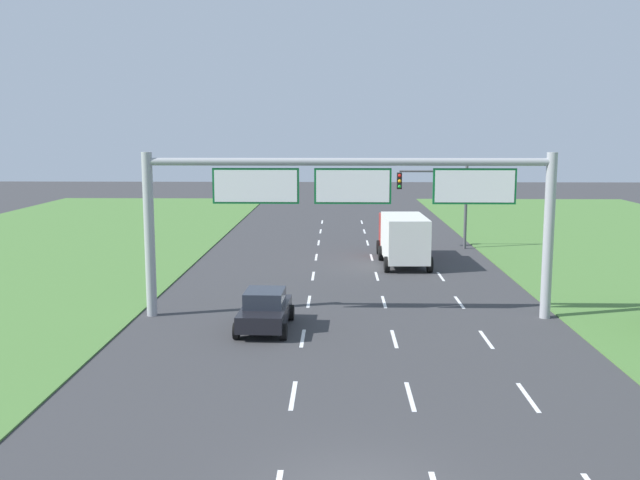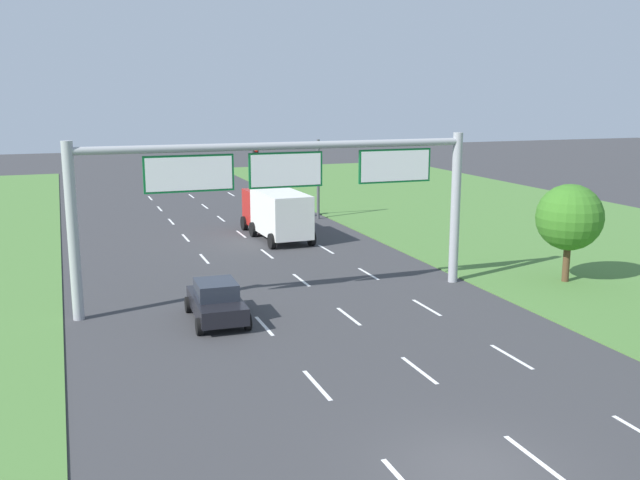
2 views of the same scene
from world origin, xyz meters
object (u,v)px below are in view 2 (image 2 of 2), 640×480
Objects in this scene: box_truck at (276,212)px; traffic_light_mast at (292,165)px; car_near_red at (216,301)px; sign_gantry at (285,185)px; roadside_tree_mid at (569,218)px.

traffic_light_mast is at bearing 61.52° from box_truck.
traffic_light_mast is at bearing 66.48° from car_near_red.
sign_gantry is at bearing 32.06° from car_near_red.
box_truck is 6.57m from traffic_light_mast.
roadside_tree_mid is (13.17, -1.93, -1.87)m from sign_gantry.
sign_gantry is 3.08× the size of traffic_light_mast.
sign_gantry is at bearing -108.59° from traffic_light_mast.
car_near_red is at bearing -115.33° from traffic_light_mast.
traffic_light_mast is (2.79, 5.51, 2.24)m from box_truck.
car_near_red is at bearing -149.74° from sign_gantry.
box_truck is at bearing 123.66° from roadside_tree_mid.
traffic_light_mast reaches higher than roadside_tree_mid.
sign_gantry reaches higher than traffic_light_mast.
box_truck is at bearing -116.88° from traffic_light_mast.
sign_gantry is at bearing -106.32° from box_truck.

